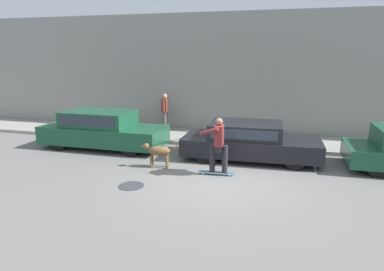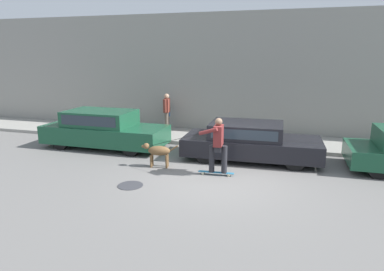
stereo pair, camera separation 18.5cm
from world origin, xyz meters
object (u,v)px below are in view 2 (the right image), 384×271
object	(u,v)px
fire_hydrant	(59,129)
pedestrian_with_bag	(167,110)
parked_car_1	(250,142)
skateboarder	(218,143)
dog	(158,151)
parked_car_0	(104,130)

from	to	relation	value
fire_hydrant	pedestrian_with_bag	bearing A→B (deg)	27.17
parked_car_1	pedestrian_with_bag	xyz separation A→B (m)	(-3.96, 2.91, 0.41)
skateboarder	fire_hydrant	distance (m)	7.76
pedestrian_with_bag	fire_hydrant	world-z (taller)	pedestrian_with_bag
parked_car_1	pedestrian_with_bag	size ratio (longest dim) A/B	2.78
parked_car_1	fire_hydrant	bearing A→B (deg)	172.05
parked_car_1	fire_hydrant	xyz separation A→B (m)	(-7.96, 0.86, -0.25)
pedestrian_with_bag	skateboarder	bearing A→B (deg)	-62.49
fire_hydrant	parked_car_1	bearing A→B (deg)	-6.13
skateboarder	fire_hydrant	size ratio (longest dim) A/B	4.22
parked_car_1	fire_hydrant	world-z (taller)	parked_car_1
dog	pedestrian_with_bag	bearing A→B (deg)	-82.18
parked_car_0	skateboarder	bearing A→B (deg)	-20.66
parked_car_0	dog	world-z (taller)	parked_car_0
skateboarder	parked_car_0	bearing A→B (deg)	-24.53
parked_car_0	fire_hydrant	size ratio (longest dim) A/B	7.02
parked_car_1	dog	world-z (taller)	parked_car_1
pedestrian_with_bag	fire_hydrant	xyz separation A→B (m)	(-4.00, -2.05, -0.66)
dog	fire_hydrant	world-z (taller)	dog
parked_car_0	pedestrian_with_bag	bearing A→B (deg)	64.79
skateboarder	fire_hydrant	world-z (taller)	skateboarder
dog	skateboarder	bearing A→B (deg)	164.61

